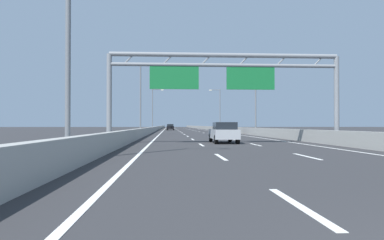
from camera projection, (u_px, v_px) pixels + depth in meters
name	position (u px, v px, depth m)	size (l,w,h in m)	color
ground_plane	(183.00, 130.00, 102.34)	(260.00, 260.00, 0.00)	#2D2D30
lane_dash_left_0	(299.00, 206.00, 5.92)	(0.16, 3.00, 0.01)	white
lane_dash_left_1	(221.00, 157.00, 14.91)	(0.16, 3.00, 0.01)	white
lane_dash_left_2	(201.00, 145.00, 23.89)	(0.16, 3.00, 0.01)	white
lane_dash_left_3	(193.00, 139.00, 32.87)	(0.16, 3.00, 0.01)	white
lane_dash_left_4	(188.00, 136.00, 41.85)	(0.16, 3.00, 0.01)	white
lane_dash_left_5	(184.00, 134.00, 50.83)	(0.16, 3.00, 0.01)	white
lane_dash_left_6	(182.00, 133.00, 59.81)	(0.16, 3.00, 0.01)	white
lane_dash_left_7	(180.00, 132.00, 68.80)	(0.16, 3.00, 0.01)	white
lane_dash_left_8	(179.00, 131.00, 77.78)	(0.16, 3.00, 0.01)	white
lane_dash_left_9	(178.00, 130.00, 86.76)	(0.16, 3.00, 0.01)	white
lane_dash_left_10	(177.00, 130.00, 95.74)	(0.16, 3.00, 0.01)	white
lane_dash_left_11	(177.00, 129.00, 104.72)	(0.16, 3.00, 0.01)	white
lane_dash_left_12	(176.00, 129.00, 113.70)	(0.16, 3.00, 0.01)	white
lane_dash_left_13	(175.00, 129.00, 122.69)	(0.16, 3.00, 0.01)	white
lane_dash_left_14	(175.00, 128.00, 131.67)	(0.16, 3.00, 0.01)	white
lane_dash_left_15	(175.00, 128.00, 140.65)	(0.16, 3.00, 0.01)	white
lane_dash_left_16	(174.00, 128.00, 149.63)	(0.16, 3.00, 0.01)	white
lane_dash_left_17	(174.00, 128.00, 158.61)	(0.16, 3.00, 0.01)	white
lane_dash_right_1	(307.00, 156.00, 15.13)	(0.16, 3.00, 0.01)	white
lane_dash_right_2	(256.00, 145.00, 24.11)	(0.16, 3.00, 0.01)	white
lane_dash_right_3	(232.00, 139.00, 33.09)	(0.16, 3.00, 0.01)	white
lane_dash_right_4	(219.00, 136.00, 42.08)	(0.16, 3.00, 0.01)	white
lane_dash_right_5	(210.00, 134.00, 51.06)	(0.16, 3.00, 0.01)	white
lane_dash_right_6	(204.00, 133.00, 60.04)	(0.16, 3.00, 0.01)	white
lane_dash_right_7	(199.00, 132.00, 69.02)	(0.16, 3.00, 0.01)	white
lane_dash_right_8	(196.00, 131.00, 78.00)	(0.16, 3.00, 0.01)	white
lane_dash_right_9	(193.00, 130.00, 86.98)	(0.16, 3.00, 0.01)	white
lane_dash_right_10	(191.00, 130.00, 95.97)	(0.16, 3.00, 0.01)	white
lane_dash_right_11	(189.00, 129.00, 104.95)	(0.16, 3.00, 0.01)	white
lane_dash_right_12	(187.00, 129.00, 113.93)	(0.16, 3.00, 0.01)	white
lane_dash_right_13	(186.00, 129.00, 122.91)	(0.16, 3.00, 0.01)	white
lane_dash_right_14	(185.00, 128.00, 131.89)	(0.16, 3.00, 0.01)	white
lane_dash_right_15	(184.00, 128.00, 140.87)	(0.16, 3.00, 0.01)	white
lane_dash_right_16	(183.00, 128.00, 149.86)	(0.16, 3.00, 0.01)	white
lane_dash_right_17	(182.00, 128.00, 158.84)	(0.16, 3.00, 0.01)	white
edge_line_left	(164.00, 130.00, 90.04)	(0.16, 176.00, 0.01)	white
edge_line_right	(206.00, 130.00, 90.69)	(0.16, 176.00, 0.01)	white
barrier_left	(159.00, 128.00, 111.89)	(0.45, 220.00, 0.95)	#9E9E99
barrier_right	(204.00, 128.00, 112.76)	(0.45, 220.00, 0.95)	#9E9E99
sign_gantry	(222.00, 75.00, 25.49)	(16.40, 0.36, 6.36)	gray
streetlamp_left_near	(75.00, 16.00, 13.69)	(2.58, 0.28, 9.50)	slate
streetlamp_left_mid	(142.00, 94.00, 48.08)	(2.58, 0.28, 9.50)	slate
streetlamp_right_mid	(254.00, 95.00, 49.01)	(2.58, 0.28, 9.50)	slate
streetlamp_left_far	(153.00, 107.00, 82.47)	(2.58, 0.28, 9.50)	slate
streetlamp_right_far	(219.00, 107.00, 83.40)	(2.58, 0.28, 9.50)	slate
yellow_car	(170.00, 127.00, 103.66)	(1.85, 4.35, 1.52)	yellow
green_car	(170.00, 126.00, 134.85)	(1.73, 4.46, 1.44)	#1E7A38
silver_car	(224.00, 132.00, 26.51)	(1.72, 4.29, 1.51)	#A8ADB2
blue_car	(225.00, 129.00, 50.81)	(1.81, 4.36, 1.47)	#2347AD
black_car	(170.00, 127.00, 90.45)	(1.79, 4.66, 1.51)	black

